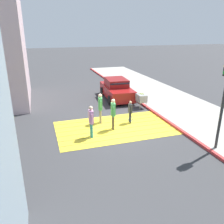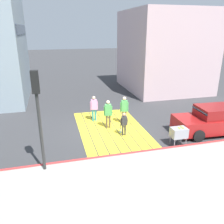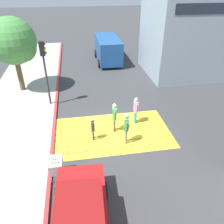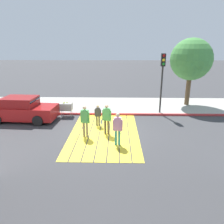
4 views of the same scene
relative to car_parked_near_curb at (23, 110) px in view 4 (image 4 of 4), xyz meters
The scene contains 12 objects.
ground_plane 5.87m from the car_parked_near_curb, 69.91° to the left, with size 120.00×120.00×0.00m, color #38383A.
crosswalk_stripes 5.87m from the car_parked_near_curb, 69.91° to the left, with size 6.40×3.80×0.01m.
sidewalk_west 6.58m from the car_parked_near_curb, 123.32° to the left, with size 4.80×40.00×0.12m, color #9E9B93.
curb_painted 5.65m from the car_parked_near_curb, 102.85° to the left, with size 0.16×40.00×0.13m, color #BC3333.
car_parked_near_curb is the anchor object (origin of this frame).
traffic_light_corner 9.68m from the car_parked_near_curb, 99.66° to the left, with size 0.39×0.28×4.24m.
street_tree 12.71m from the car_parked_near_curb, 107.34° to the left, with size 3.20×3.20×5.32m.
tennis_ball_cart 2.82m from the car_parked_near_curb, 108.61° to the left, with size 0.56×0.80×1.02m.
pedestrian_adult_lead 6.02m from the car_parked_near_curb, 69.22° to the left, with size 0.29×0.50×1.74m.
pedestrian_adult_trailing 7.13m from the car_parked_near_curb, 60.72° to the left, with size 0.24×0.49×1.67m.
pedestrian_adult_side 5.16m from the car_parked_near_curb, 60.47° to the left, with size 0.30×0.51×1.77m.
pedestrian_child_with_racket 5.11m from the car_parked_near_curb, 79.96° to the left, with size 0.28×0.40×1.34m.
Camera 4 is at (11.13, 0.72, 4.78)m, focal length 34.05 mm.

